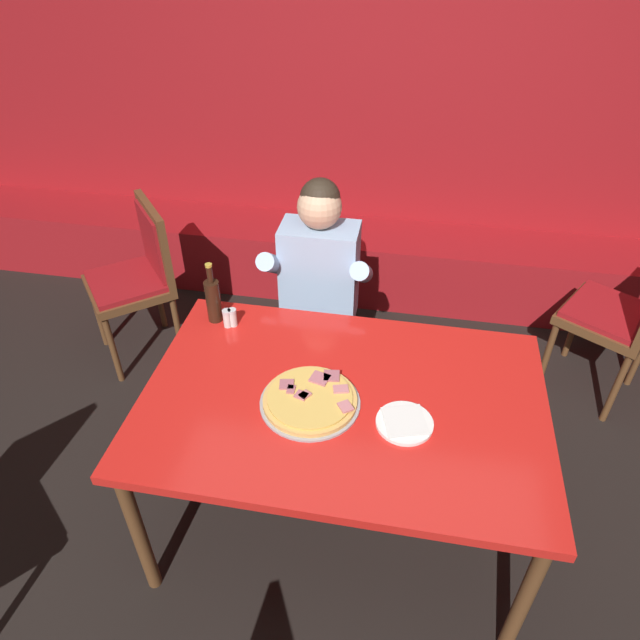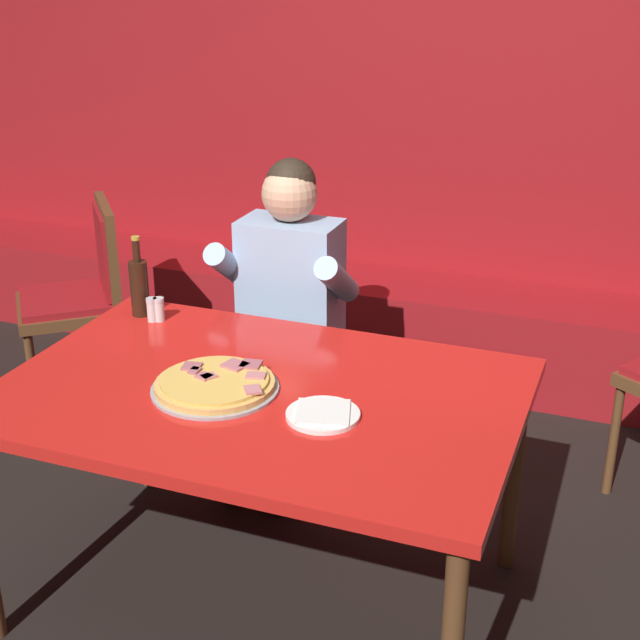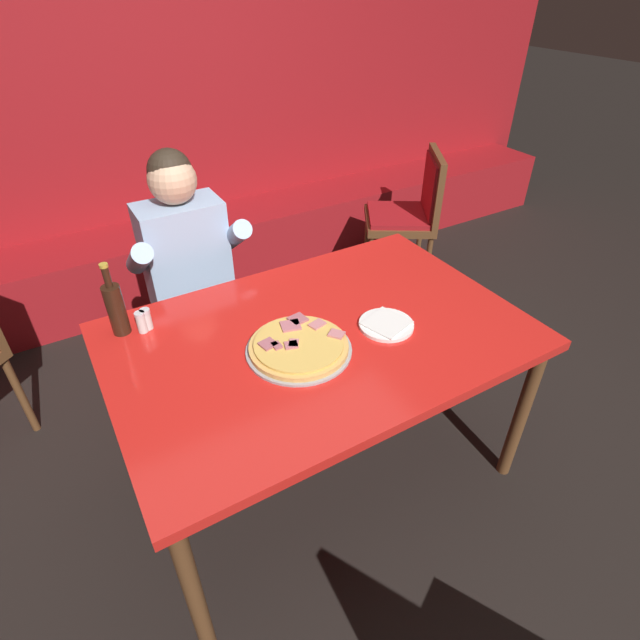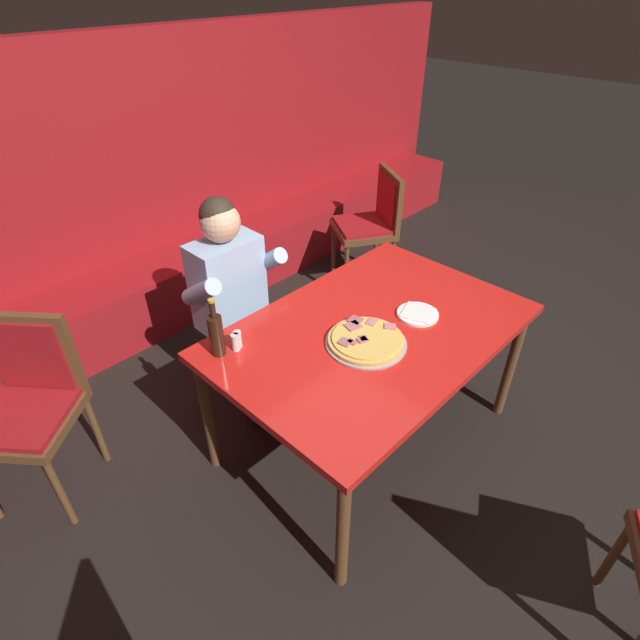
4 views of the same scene
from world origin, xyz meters
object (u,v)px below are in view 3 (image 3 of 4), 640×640
main_dining_table (320,347)px  beer_bottle (116,308)px  diner_seated_blue_shirt (194,277)px  pizza (299,346)px  plate_white_paper (386,324)px  dining_chair_far_left (411,210)px  shaker_parmesan (147,320)px  shaker_red_pepper_flakes (142,323)px

main_dining_table → beer_bottle: bearing=149.1°
beer_bottle → diner_seated_blue_shirt: size_ratio=0.23×
pizza → beer_bottle: (-0.52, 0.44, 0.09)m
beer_bottle → plate_white_paper: bearing=-28.6°
beer_bottle → pizza: bearing=-39.9°
plate_white_paper → dining_chair_far_left: 1.61m
beer_bottle → shaker_parmesan: 0.12m
plate_white_paper → main_dining_table: bearing=158.3°
main_dining_table → plate_white_paper: 0.27m
plate_white_paper → pizza: bearing=173.3°
plate_white_paper → dining_chair_far_left: size_ratio=0.22×
dining_chair_far_left → diner_seated_blue_shirt: bearing=-168.4°
pizza → shaker_red_pepper_flakes: shaker_red_pepper_flakes is taller
diner_seated_blue_shirt → dining_chair_far_left: size_ratio=1.35×
shaker_parmesan → diner_seated_blue_shirt: diner_seated_blue_shirt is taller
plate_white_paper → shaker_parmesan: 0.91m
diner_seated_blue_shirt → shaker_parmesan: bearing=-127.6°
shaker_red_pepper_flakes → dining_chair_far_left: bearing=20.9°
main_dining_table → dining_chair_far_left: size_ratio=1.63×
plate_white_paper → dining_chair_far_left: dining_chair_far_left is taller
shaker_red_pepper_flakes → dining_chair_far_left: (1.90, 0.73, -0.24)m
main_dining_table → beer_bottle: beer_bottle is taller
plate_white_paper → beer_bottle: size_ratio=0.72×
plate_white_paper → beer_bottle: beer_bottle is taller
shaker_parmesan → shaker_red_pepper_flakes: size_ratio=1.00×
main_dining_table → shaker_red_pepper_flakes: size_ratio=17.96×
pizza → dining_chair_far_left: size_ratio=0.40×
shaker_red_pepper_flakes → diner_seated_blue_shirt: (0.32, 0.40, -0.11)m
pizza → diner_seated_blue_shirt: bearing=99.0°
beer_bottle → main_dining_table: bearing=-30.9°
plate_white_paper → shaker_parmesan: shaker_parmesan is taller
plate_white_paper → shaker_red_pepper_flakes: (-0.81, 0.44, 0.03)m
dining_chair_far_left → plate_white_paper: bearing=-133.1°
shaker_red_pepper_flakes → diner_seated_blue_shirt: bearing=51.1°
beer_bottle → diner_seated_blue_shirt: 0.56m
main_dining_table → shaker_red_pepper_flakes: 0.67m
pizza → shaker_parmesan: 0.59m
main_dining_table → pizza: bearing=-155.7°
main_dining_table → shaker_parmesan: bearing=147.0°
beer_bottle → diner_seated_blue_shirt: bearing=42.8°
plate_white_paper → diner_seated_blue_shirt: 0.97m
main_dining_table → plate_white_paper: bearing=-21.7°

